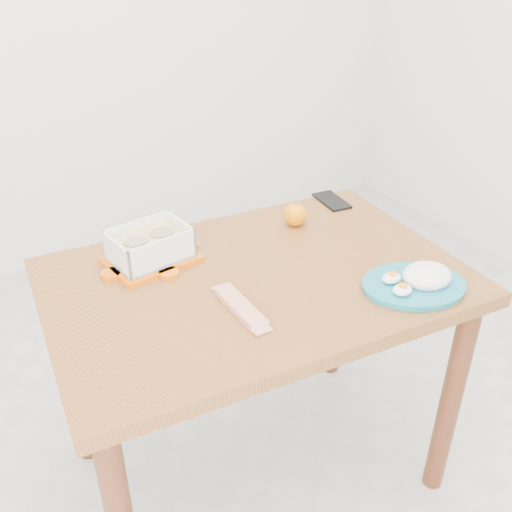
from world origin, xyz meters
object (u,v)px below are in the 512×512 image
food_container (150,246)px  smartphone (332,201)px  dining_table (256,310)px  rice_plate (418,280)px  orange_fruit (295,215)px

food_container → smartphone: size_ratio=1.76×
dining_table → smartphone: smartphone is taller
dining_table → food_container: bearing=139.9°
food_container → smartphone: bearing=-3.1°
rice_plate → smartphone: (0.12, 0.53, -0.02)m
orange_fruit → rice_plate: bearing=-80.6°
orange_fruit → rice_plate: 0.46m
orange_fruit → food_container: bearing=178.2°
dining_table → food_container: size_ratio=4.44×
dining_table → food_container: (-0.21, 0.21, 0.16)m
smartphone → food_container: bearing=-168.2°
food_container → orange_fruit: size_ratio=3.61×
food_container → smartphone: food_container is taller
rice_plate → dining_table: bearing=160.9°
orange_fruit → dining_table: bearing=-142.7°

